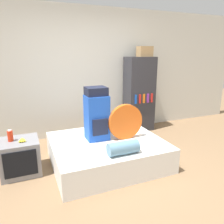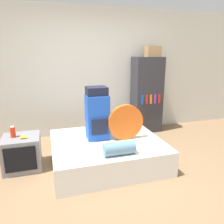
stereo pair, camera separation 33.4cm
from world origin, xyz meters
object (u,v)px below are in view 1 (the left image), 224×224
(tent_bag, at_px, (125,122))
(television, at_px, (21,157))
(backpack, at_px, (97,114))
(cardboard_box, at_px, (145,51))
(bookshelf, at_px, (139,95))
(sleeping_roll, at_px, (123,148))
(canister, at_px, (10,136))

(tent_bag, distance_m, television, 1.63)
(backpack, bearing_deg, cardboard_box, 36.01)
(backpack, relative_size, bookshelf, 0.51)
(tent_bag, bearing_deg, cardboard_box, 49.86)
(sleeping_roll, relative_size, bookshelf, 0.26)
(sleeping_roll, height_order, cardboard_box, cardboard_box)
(sleeping_roll, height_order, bookshelf, bookshelf)
(canister, relative_size, bookshelf, 0.10)
(sleeping_roll, bearing_deg, bookshelf, 55.02)
(cardboard_box, bearing_deg, television, -159.21)
(canister, relative_size, cardboard_box, 0.55)
(backpack, bearing_deg, bookshelf, 38.22)
(backpack, height_order, television, backpack)
(tent_bag, relative_size, bookshelf, 0.35)
(backpack, relative_size, canister, 4.93)
(tent_bag, relative_size, television, 1.06)
(bookshelf, bearing_deg, canister, -159.44)
(tent_bag, xyz_separation_m, canister, (-1.66, 0.26, -0.08))
(tent_bag, xyz_separation_m, television, (-1.56, 0.24, -0.41))
(backpack, height_order, tent_bag, backpack)
(backpack, bearing_deg, sleeping_roll, -77.48)
(backpack, bearing_deg, tent_bag, -22.81)
(tent_bag, relative_size, sleeping_roll, 1.31)
(television, relative_size, bookshelf, 0.33)
(backpack, xyz_separation_m, sleeping_roll, (0.15, -0.66, -0.31))
(cardboard_box, bearing_deg, tent_bag, -130.14)
(canister, height_order, cardboard_box, cardboard_box)
(tent_bag, bearing_deg, backpack, 157.19)
(tent_bag, distance_m, sleeping_roll, 0.59)
(television, distance_m, canister, 0.35)
(sleeping_roll, xyz_separation_m, television, (-1.30, 0.72, -0.22))
(backpack, relative_size, cardboard_box, 2.73)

